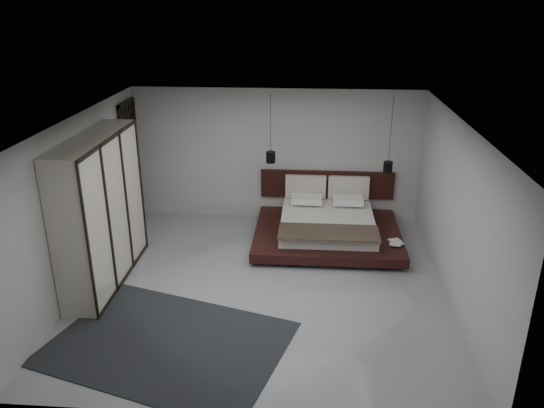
# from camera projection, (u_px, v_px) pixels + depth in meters

# --- Properties ---
(floor) EXTENTS (6.00, 6.00, 0.00)m
(floor) POSITION_uv_depth(u_px,v_px,m) (264.00, 285.00, 8.93)
(floor) COLOR #93969B
(floor) RESTS_ON ground
(ceiling) EXTENTS (6.00, 6.00, 0.00)m
(ceiling) POSITION_uv_depth(u_px,v_px,m) (263.00, 121.00, 7.89)
(ceiling) COLOR white
(ceiling) RESTS_ON wall_back
(wall_back) EXTENTS (6.00, 0.00, 6.00)m
(wall_back) POSITION_uv_depth(u_px,v_px,m) (276.00, 155.00, 11.19)
(wall_back) COLOR #B0B0AE
(wall_back) RESTS_ON floor
(wall_front) EXTENTS (6.00, 0.00, 6.00)m
(wall_front) POSITION_uv_depth(u_px,v_px,m) (238.00, 314.00, 5.63)
(wall_front) COLOR #B0B0AE
(wall_front) RESTS_ON floor
(wall_left) EXTENTS (0.00, 6.00, 6.00)m
(wall_left) POSITION_uv_depth(u_px,v_px,m) (80.00, 203.00, 8.62)
(wall_left) COLOR #B0B0AE
(wall_left) RESTS_ON floor
(wall_right) EXTENTS (0.00, 6.00, 6.00)m
(wall_right) POSITION_uv_depth(u_px,v_px,m) (456.00, 214.00, 8.20)
(wall_right) COLOR #B0B0AE
(wall_right) RESTS_ON floor
(lattice_screen) EXTENTS (0.05, 0.90, 2.60)m
(lattice_screen) POSITION_uv_depth(u_px,v_px,m) (132.00, 164.00, 10.92)
(lattice_screen) COLOR black
(lattice_screen) RESTS_ON floor
(bed) EXTENTS (2.82, 2.41, 1.08)m
(bed) POSITION_uv_depth(u_px,v_px,m) (327.00, 226.00, 10.51)
(bed) COLOR black
(bed) RESTS_ON floor
(book_lower) EXTENTS (0.29, 0.34, 0.03)m
(book_lower) POSITION_uv_depth(u_px,v_px,m) (391.00, 243.00, 9.82)
(book_lower) COLOR #99724C
(book_lower) RESTS_ON bed
(book_upper) EXTENTS (0.26, 0.32, 0.02)m
(book_upper) POSITION_uv_depth(u_px,v_px,m) (390.00, 242.00, 9.79)
(book_upper) COLOR #99724C
(book_upper) RESTS_ON book_lower
(pendant_left) EXTENTS (0.18, 0.18, 1.37)m
(pendant_left) POSITION_uv_depth(u_px,v_px,m) (271.00, 157.00, 10.54)
(pendant_left) COLOR black
(pendant_left) RESTS_ON ceiling
(pendant_right) EXTENTS (0.18, 0.18, 1.52)m
(pendant_right) POSITION_uv_depth(u_px,v_px,m) (388.00, 167.00, 10.44)
(pendant_right) COLOR black
(pendant_right) RESTS_ON ceiling
(wardrobe) EXTENTS (0.60, 2.55, 2.50)m
(wardrobe) POSITION_uv_depth(u_px,v_px,m) (101.00, 211.00, 8.70)
(wardrobe) COLOR beige
(wardrobe) RESTS_ON floor
(rug) EXTENTS (3.70, 3.09, 0.01)m
(rug) POSITION_uv_depth(u_px,v_px,m) (168.00, 343.00, 7.43)
(rug) COLOR black
(rug) RESTS_ON floor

